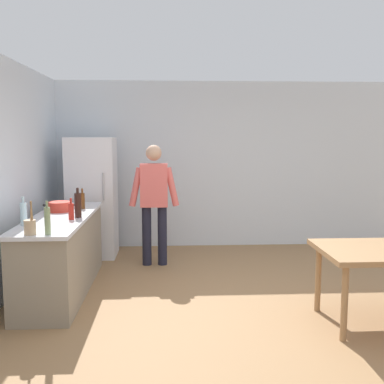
% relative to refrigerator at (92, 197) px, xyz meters
% --- Properties ---
extents(ground_plane, '(14.00, 14.00, 0.00)m').
position_rel_refrigerator_xyz_m(ground_plane, '(1.90, -2.40, -0.90)').
color(ground_plane, '#936D47').
extents(wall_back, '(6.40, 0.12, 2.70)m').
position_rel_refrigerator_xyz_m(wall_back, '(1.90, 0.60, 0.45)').
color(wall_back, silver).
rests_on(wall_back, ground_plane).
extents(kitchen_counter, '(0.64, 2.20, 0.90)m').
position_rel_refrigerator_xyz_m(kitchen_counter, '(-0.10, -1.60, -0.45)').
color(kitchen_counter, gray).
rests_on(kitchen_counter, ground_plane).
extents(refrigerator, '(0.70, 0.67, 1.80)m').
position_rel_refrigerator_xyz_m(refrigerator, '(0.00, 0.00, 0.00)').
color(refrigerator, white).
rests_on(refrigerator, ground_plane).
extents(person, '(0.70, 0.22, 1.70)m').
position_rel_refrigerator_xyz_m(person, '(0.95, -0.55, 0.08)').
color(person, '#1E1E2D').
rests_on(person, ground_plane).
extents(cooking_pot, '(0.40, 0.28, 0.12)m').
position_rel_refrigerator_xyz_m(cooking_pot, '(-0.18, -1.28, 0.06)').
color(cooking_pot, red).
rests_on(cooking_pot, kitchen_counter).
extents(utensil_jar, '(0.11, 0.11, 0.32)m').
position_rel_refrigerator_xyz_m(utensil_jar, '(-0.15, -2.59, 0.08)').
color(utensil_jar, tan).
rests_on(utensil_jar, kitchen_counter).
extents(bottle_vinegar_tall, '(0.06, 0.06, 0.32)m').
position_rel_refrigerator_xyz_m(bottle_vinegar_tall, '(0.02, -2.60, 0.14)').
color(bottle_vinegar_tall, gray).
rests_on(bottle_vinegar_tall, kitchen_counter).
extents(bottle_wine_dark, '(0.08, 0.08, 0.34)m').
position_rel_refrigerator_xyz_m(bottle_wine_dark, '(0.12, -1.70, 0.15)').
color(bottle_wine_dark, black).
rests_on(bottle_wine_dark, kitchen_counter).
extents(bottle_sauce_red, '(0.06, 0.06, 0.24)m').
position_rel_refrigerator_xyz_m(bottle_sauce_red, '(0.07, -1.83, 0.10)').
color(bottle_sauce_red, '#B22319').
rests_on(bottle_sauce_red, kitchen_counter).
extents(bottle_beer_brown, '(0.06, 0.06, 0.26)m').
position_rel_refrigerator_xyz_m(bottle_beer_brown, '(0.06, -1.08, 0.11)').
color(bottle_beer_brown, '#5B3314').
rests_on(bottle_beer_brown, kitchen_counter).
extents(bottle_water_clear, '(0.07, 0.07, 0.30)m').
position_rel_refrigerator_xyz_m(bottle_water_clear, '(-0.35, -2.13, 0.13)').
color(bottle_water_clear, silver).
rests_on(bottle_water_clear, kitchen_counter).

